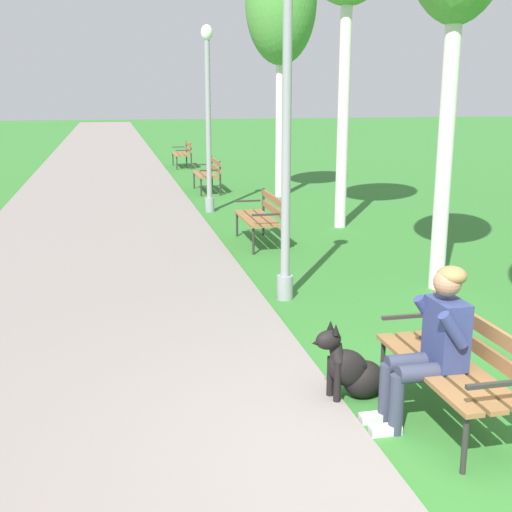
{
  "coord_description": "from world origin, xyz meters",
  "views": [
    {
      "loc": [
        -1.97,
        -3.82,
        2.49
      ],
      "look_at": [
        -0.6,
        2.42,
        0.9
      ],
      "focal_mm": 46.24,
      "sensor_mm": 36.0,
      "label": 1
    }
  ],
  "objects_px": {
    "park_bench_mid": "(262,214)",
    "lamp_post_mid": "(208,118)",
    "park_bench_far": "(209,172)",
    "dog_black": "(353,370)",
    "lamp_post_near": "(286,136)",
    "park_bench_furthest": "(183,152)",
    "person_seated_on_near_bench": "(433,340)",
    "birch_tree_fourth": "(281,4)",
    "park_bench_near": "(457,359)"
  },
  "relations": [
    {
      "from": "park_bench_near",
      "to": "dog_black",
      "type": "distance_m",
      "value": 0.86
    },
    {
      "from": "park_bench_far",
      "to": "lamp_post_mid",
      "type": "height_order",
      "value": "lamp_post_mid"
    },
    {
      "from": "park_bench_far",
      "to": "birch_tree_fourth",
      "type": "relative_size",
      "value": 0.25
    },
    {
      "from": "dog_black",
      "to": "lamp_post_mid",
      "type": "relative_size",
      "value": 0.22
    },
    {
      "from": "park_bench_mid",
      "to": "lamp_post_near",
      "type": "xyz_separation_m",
      "value": [
        -0.4,
        -3.03,
        1.48
      ]
    },
    {
      "from": "park_bench_mid",
      "to": "park_bench_far",
      "type": "height_order",
      "value": "same"
    },
    {
      "from": "person_seated_on_near_bench",
      "to": "lamp_post_near",
      "type": "relative_size",
      "value": 0.32
    },
    {
      "from": "park_bench_far",
      "to": "dog_black",
      "type": "distance_m",
      "value": 11.97
    },
    {
      "from": "person_seated_on_near_bench",
      "to": "park_bench_furthest",
      "type": "bearing_deg",
      "value": 89.59
    },
    {
      "from": "park_bench_mid",
      "to": "person_seated_on_near_bench",
      "type": "distance_m",
      "value": 6.32
    },
    {
      "from": "person_seated_on_near_bench",
      "to": "lamp_post_near",
      "type": "height_order",
      "value": "lamp_post_near"
    },
    {
      "from": "lamp_post_mid",
      "to": "birch_tree_fourth",
      "type": "relative_size",
      "value": 0.65
    },
    {
      "from": "park_bench_far",
      "to": "lamp_post_mid",
      "type": "xyz_separation_m",
      "value": [
        -0.41,
        -2.89,
        1.47
      ]
    },
    {
      "from": "birch_tree_fourth",
      "to": "park_bench_furthest",
      "type": "bearing_deg",
      "value": 102.59
    },
    {
      "from": "park_bench_mid",
      "to": "birch_tree_fourth",
      "type": "xyz_separation_m",
      "value": [
        1.57,
        4.98,
        3.95
      ]
    },
    {
      "from": "person_seated_on_near_bench",
      "to": "dog_black",
      "type": "bearing_deg",
      "value": 130.07
    },
    {
      "from": "park_bench_mid",
      "to": "person_seated_on_near_bench",
      "type": "xyz_separation_m",
      "value": [
        -0.13,
        -6.32,
        0.17
      ]
    },
    {
      "from": "lamp_post_near",
      "to": "lamp_post_mid",
      "type": "height_order",
      "value": "lamp_post_near"
    },
    {
      "from": "lamp_post_mid",
      "to": "birch_tree_fourth",
      "type": "bearing_deg",
      "value": 41.0
    },
    {
      "from": "park_bench_far",
      "to": "lamp_post_mid",
      "type": "relative_size",
      "value": 0.39
    },
    {
      "from": "park_bench_far",
      "to": "birch_tree_fourth",
      "type": "bearing_deg",
      "value": -36.72
    },
    {
      "from": "park_bench_near",
      "to": "park_bench_furthest",
      "type": "distance_m",
      "value": 18.34
    },
    {
      "from": "park_bench_furthest",
      "to": "lamp_post_mid",
      "type": "relative_size",
      "value": 0.39
    },
    {
      "from": "park_bench_furthest",
      "to": "lamp_post_near",
      "type": "height_order",
      "value": "lamp_post_near"
    },
    {
      "from": "park_bench_furthest",
      "to": "dog_black",
      "type": "height_order",
      "value": "park_bench_furthest"
    },
    {
      "from": "park_bench_mid",
      "to": "park_bench_near",
      "type": "bearing_deg",
      "value": -89.3
    },
    {
      "from": "dog_black",
      "to": "lamp_post_mid",
      "type": "distance_m",
      "value": 9.23
    },
    {
      "from": "park_bench_mid",
      "to": "birch_tree_fourth",
      "type": "bearing_deg",
      "value": 72.47
    },
    {
      "from": "lamp_post_mid",
      "to": "birch_tree_fourth",
      "type": "distance_m",
      "value": 3.61
    },
    {
      "from": "park_bench_furthest",
      "to": "park_bench_near",
      "type": "bearing_deg",
      "value": -89.76
    },
    {
      "from": "park_bench_furthest",
      "to": "dog_black",
      "type": "distance_m",
      "value": 17.83
    },
    {
      "from": "park_bench_mid",
      "to": "lamp_post_near",
      "type": "height_order",
      "value": "lamp_post_near"
    },
    {
      "from": "park_bench_far",
      "to": "birch_tree_fourth",
      "type": "distance_m",
      "value": 4.41
    },
    {
      "from": "park_bench_furthest",
      "to": "person_seated_on_near_bench",
      "type": "relative_size",
      "value": 1.2
    },
    {
      "from": "park_bench_mid",
      "to": "dog_black",
      "type": "bearing_deg",
      "value": -95.5
    },
    {
      "from": "park_bench_furthest",
      "to": "lamp_post_near",
      "type": "distance_m",
      "value": 15.12
    },
    {
      "from": "park_bench_mid",
      "to": "lamp_post_mid",
      "type": "height_order",
      "value": "lamp_post_mid"
    },
    {
      "from": "park_bench_far",
      "to": "park_bench_furthest",
      "type": "bearing_deg",
      "value": 90.07
    },
    {
      "from": "park_bench_near",
      "to": "birch_tree_fourth",
      "type": "height_order",
      "value": "birch_tree_fourth"
    },
    {
      "from": "dog_black",
      "to": "lamp_post_near",
      "type": "xyz_separation_m",
      "value": [
        0.15,
        2.78,
        1.74
      ]
    },
    {
      "from": "park_bench_near",
      "to": "park_bench_mid",
      "type": "height_order",
      "value": "same"
    },
    {
      "from": "park_bench_furthest",
      "to": "lamp_post_mid",
      "type": "bearing_deg",
      "value": -92.66
    },
    {
      "from": "park_bench_near",
      "to": "person_seated_on_near_bench",
      "type": "bearing_deg",
      "value": 176.78
    },
    {
      "from": "lamp_post_mid",
      "to": "dog_black",
      "type": "bearing_deg",
      "value": -90.97
    },
    {
      "from": "park_bench_mid",
      "to": "lamp_post_near",
      "type": "distance_m",
      "value": 3.4
    },
    {
      "from": "park_bench_far",
      "to": "dog_black",
      "type": "bearing_deg",
      "value": -92.72
    },
    {
      "from": "birch_tree_fourth",
      "to": "park_bench_mid",
      "type": "bearing_deg",
      "value": -107.53
    },
    {
      "from": "person_seated_on_near_bench",
      "to": "lamp_post_mid",
      "type": "relative_size",
      "value": 0.33
    },
    {
      "from": "park_bench_far",
      "to": "park_bench_furthest",
      "type": "relative_size",
      "value": 1.0
    },
    {
      "from": "dog_black",
      "to": "birch_tree_fourth",
      "type": "xyz_separation_m",
      "value": [
        2.13,
        10.78,
        4.2
      ]
    }
  ]
}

